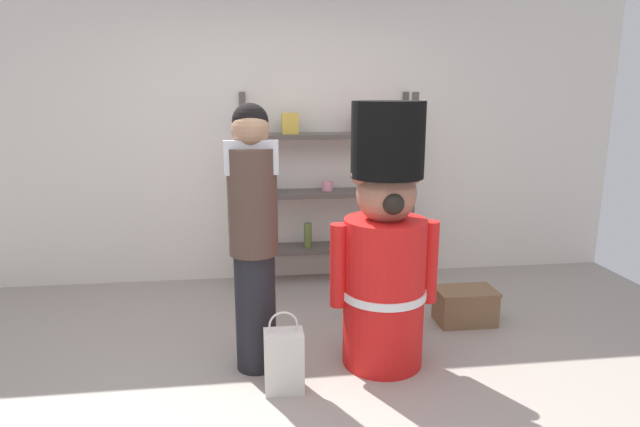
# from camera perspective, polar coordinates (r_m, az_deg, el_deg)

# --- Properties ---
(ground_plane) EXTENTS (6.40, 6.40, 0.00)m
(ground_plane) POSITION_cam_1_polar(r_m,az_deg,el_deg) (3.25, -1.41, -19.22)
(ground_plane) COLOR #9E9389
(back_wall) EXTENTS (6.40, 0.12, 2.60)m
(back_wall) POSITION_cam_1_polar(r_m,az_deg,el_deg) (4.96, -4.15, 7.95)
(back_wall) COLOR silver
(back_wall) RESTS_ON ground_plane
(merchandise_shelf) EXTENTS (1.52, 0.35, 1.71)m
(merchandise_shelf) POSITION_cam_1_polar(r_m,az_deg,el_deg) (4.84, 0.85, 2.73)
(merchandise_shelf) COLOR #4C4742
(merchandise_shelf) RESTS_ON ground_plane
(teddy_bear_guard) EXTENTS (0.69, 0.53, 1.67)m
(teddy_bear_guard) POSITION_cam_1_polar(r_m,az_deg,el_deg) (3.37, 6.89, -3.70)
(teddy_bear_guard) COLOR red
(teddy_bear_guard) RESTS_ON ground_plane
(person_shopper) EXTENTS (0.31, 0.30, 1.66)m
(person_shopper) POSITION_cam_1_polar(r_m,az_deg,el_deg) (3.28, -7.07, -1.93)
(person_shopper) COLOR black
(person_shopper) RESTS_ON ground_plane
(shopping_bag) EXTENTS (0.23, 0.15, 0.50)m
(shopping_bag) POSITION_cam_1_polar(r_m,az_deg,el_deg) (3.26, -3.84, -15.27)
(shopping_bag) COLOR silver
(shopping_bag) RESTS_ON ground_plane
(display_crate) EXTENTS (0.45, 0.29, 0.26)m
(display_crate) POSITION_cam_1_polar(r_m,az_deg,el_deg) (4.28, 15.12, -9.43)
(display_crate) COLOR brown
(display_crate) RESTS_ON ground_plane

